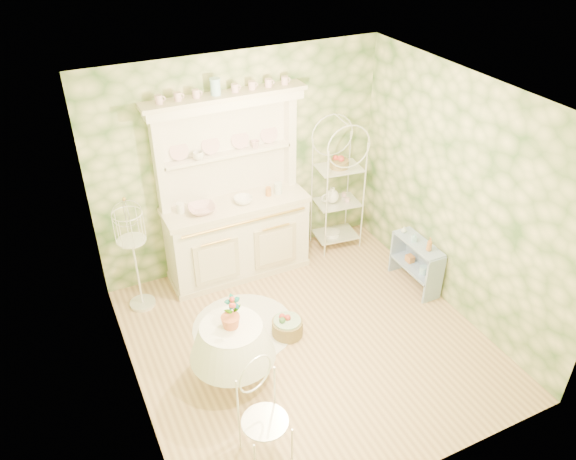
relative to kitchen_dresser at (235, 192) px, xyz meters
name	(u,v)px	position (x,y,z in m)	size (l,w,h in m)	color
floor	(308,341)	(0.20, -1.52, -1.15)	(3.60, 3.60, 0.00)	tan
ceiling	(314,102)	(0.20, -1.52, 1.56)	(3.60, 3.60, 0.00)	white
wall_left	(122,289)	(-1.60, -1.52, 0.21)	(3.60, 3.60, 0.00)	beige
wall_right	(458,198)	(2.00, -1.52, 0.21)	(3.60, 3.60, 0.00)	beige
wall_back	(241,164)	(0.20, 0.28, 0.21)	(3.60, 3.60, 0.00)	beige
wall_front	(427,362)	(0.20, -3.32, 0.21)	(3.60, 3.60, 0.00)	beige
kitchen_dresser	(235,192)	(0.00, 0.00, 0.00)	(1.87, 0.61, 2.29)	white
bakers_rack	(338,183)	(1.42, 0.02, -0.21)	(0.58, 0.42, 1.88)	white
side_shelf	(416,263)	(1.84, -1.19, -0.83)	(0.27, 0.73, 0.63)	#8EA5C6
round_table	(233,352)	(-0.72, -1.68, -0.76)	(0.70, 0.70, 0.77)	white
cafe_chair	(265,420)	(-0.79, -2.62, -0.67)	(0.43, 0.43, 0.94)	white
birdcage_stand	(133,251)	(-1.27, -0.13, -0.38)	(0.36, 0.36, 1.53)	white
floor_basket	(287,325)	(0.05, -1.32, -1.02)	(0.38, 0.38, 0.25)	olive
lace_rug	(244,327)	(-0.35, -1.01, -1.14)	(1.15, 1.15, 0.01)	white
bowl_floral	(202,212)	(-0.43, -0.05, -0.13)	(0.32, 0.32, 0.08)	white
bowl_white	(243,202)	(0.08, -0.05, -0.13)	(0.23, 0.23, 0.07)	white
cup_left	(198,157)	(-0.36, 0.14, 0.47)	(0.12, 0.12, 0.10)	white
cup_right	(255,146)	(0.34, 0.15, 0.47)	(0.10, 0.10, 0.09)	white
potted_geranium	(233,311)	(-0.67, -1.64, -0.30)	(0.16, 0.11, 0.31)	#3F7238
bottle_amber	(429,246)	(1.84, -1.37, -0.46)	(0.07, 0.07, 0.17)	#B87337
bottle_blue	(414,239)	(1.79, -1.14, -0.49)	(0.05, 0.05, 0.11)	#95CDE0
bottle_glass	(404,230)	(1.80, -0.93, -0.50)	(0.07, 0.07, 0.09)	silver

